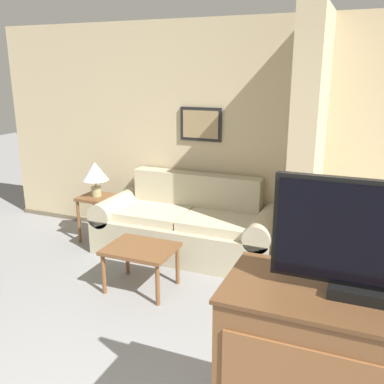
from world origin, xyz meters
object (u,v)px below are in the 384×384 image
(couch, at_px, (188,227))
(tv, at_px, (363,241))
(table_lamp, at_px, (95,173))
(coffee_table, at_px, (141,252))

(couch, relative_size, tv, 2.82)
(couch, relative_size, table_lamp, 4.97)
(coffee_table, bearing_deg, tv, -38.27)
(coffee_table, bearing_deg, table_lamp, 140.75)
(table_lamp, bearing_deg, coffee_table, -39.25)
(couch, height_order, table_lamp, table_lamp)
(coffee_table, distance_m, tv, 2.62)
(couch, xyz_separation_m, tv, (1.83, -2.46, 1.06))
(table_lamp, relative_size, tv, 0.57)
(table_lamp, distance_m, tv, 3.89)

